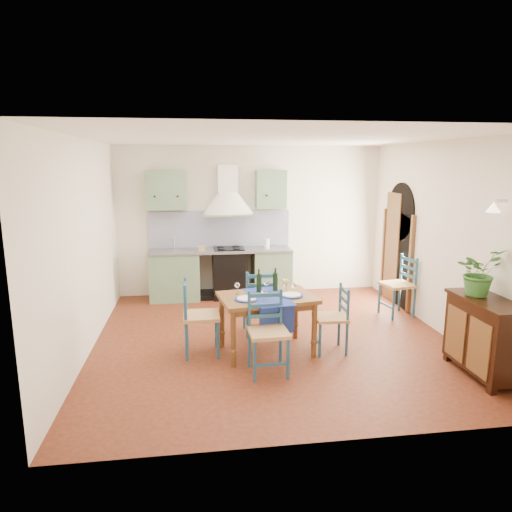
{
  "coord_description": "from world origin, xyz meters",
  "views": [
    {
      "loc": [
        -1.09,
        -6.08,
        2.47
      ],
      "look_at": [
        -0.2,
        0.3,
        1.16
      ],
      "focal_mm": 32.0,
      "sensor_mm": 36.0,
      "label": 1
    }
  ],
  "objects_px": {
    "dining_table": "(267,302)",
    "chair_near": "(268,332)",
    "potted_plant": "(479,272)",
    "sideboard": "(485,334)"
  },
  "relations": [
    {
      "from": "dining_table",
      "to": "chair_near",
      "type": "bearing_deg",
      "value": -98.81
    },
    {
      "from": "dining_table",
      "to": "potted_plant",
      "type": "relative_size",
      "value": 2.32
    },
    {
      "from": "sideboard",
      "to": "dining_table",
      "type": "bearing_deg",
      "value": 156.83
    },
    {
      "from": "sideboard",
      "to": "potted_plant",
      "type": "distance_m",
      "value": 0.73
    },
    {
      "from": "dining_table",
      "to": "potted_plant",
      "type": "xyz_separation_m",
      "value": [
        2.38,
        -0.85,
        0.54
      ]
    },
    {
      "from": "potted_plant",
      "to": "chair_near",
      "type": "bearing_deg",
      "value": 174.18
    },
    {
      "from": "chair_near",
      "to": "potted_plant",
      "type": "distance_m",
      "value": 2.59
    },
    {
      "from": "chair_near",
      "to": "potted_plant",
      "type": "bearing_deg",
      "value": -5.82
    },
    {
      "from": "sideboard",
      "to": "potted_plant",
      "type": "xyz_separation_m",
      "value": [
        -0.03,
        0.18,
        0.71
      ]
    },
    {
      "from": "dining_table",
      "to": "chair_near",
      "type": "distance_m",
      "value": 0.63
    }
  ]
}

